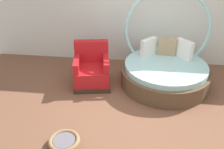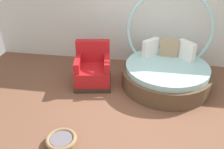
# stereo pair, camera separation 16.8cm
# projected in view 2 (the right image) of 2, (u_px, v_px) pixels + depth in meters

# --- Properties ---
(ground_plane) EXTENTS (8.00, 8.00, 0.02)m
(ground_plane) POSITION_uv_depth(u_px,v_px,m) (138.00, 113.00, 4.64)
(ground_plane) COLOR brown
(back_wall) EXTENTS (8.00, 0.12, 2.63)m
(back_wall) POSITION_uv_depth(u_px,v_px,m) (147.00, 12.00, 5.87)
(back_wall) COLOR silver
(back_wall) RESTS_ON ground_plane
(round_daybed) EXTENTS (1.97, 1.97, 2.05)m
(round_daybed) POSITION_uv_depth(u_px,v_px,m) (167.00, 69.00, 5.37)
(round_daybed) COLOR brown
(round_daybed) RESTS_ON ground_plane
(red_armchair) EXTENTS (0.92, 0.92, 0.94)m
(red_armchair) POSITION_uv_depth(u_px,v_px,m) (93.00, 70.00, 5.41)
(red_armchair) COLOR #38281E
(red_armchair) RESTS_ON ground_plane
(pet_basket) EXTENTS (0.51, 0.51, 0.13)m
(pet_basket) POSITION_uv_depth(u_px,v_px,m) (61.00, 140.00, 3.91)
(pet_basket) COLOR #8E704C
(pet_basket) RESTS_ON ground_plane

